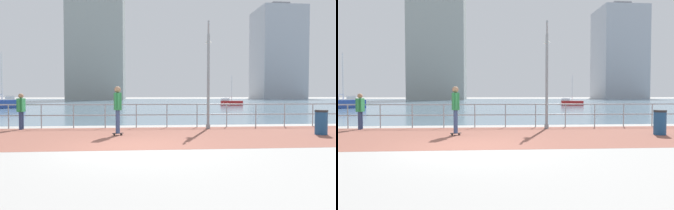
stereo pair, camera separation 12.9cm
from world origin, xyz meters
TOP-DOWN VIEW (x-y plane):
  - ground at (0.00, 40.00)m, footprint 220.00×220.00m
  - brick_paving at (0.00, 2.26)m, footprint 28.00×5.52m
  - harbor_water at (0.00, 50.02)m, footprint 180.00×88.00m
  - waterfront_railing at (-0.00, 5.02)m, footprint 25.25×0.06m
  - lamppost at (3.23, 4.59)m, footprint 0.39×0.81m
  - skateboarder at (-0.62, 2.48)m, footprint 0.41×0.56m
  - bystander at (-4.92, 4.67)m, footprint 0.25×0.55m
  - trash_bin at (7.01, 2.11)m, footprint 0.46×0.46m
  - sailboat_teal at (-21.50, 39.25)m, footprint 3.84×2.52m
  - sailboat_blue at (-14.98, 24.49)m, footprint 4.12×3.76m
  - sailboat_white at (12.34, 31.60)m, footprint 3.06×1.30m
  - tower_steel at (-13.10, 78.29)m, footprint 15.52×11.55m
  - tower_concrete at (50.10, 98.99)m, footprint 16.08×15.35m

SIDE VIEW (x-z plane):
  - ground at x=0.00m, z-range 0.00..0.00m
  - harbor_water at x=0.00m, z-range 0.00..0.00m
  - brick_paving at x=0.00m, z-range 0.00..0.01m
  - sailboat_white at x=12.34m, z-range -1.68..2.48m
  - trash_bin at x=7.01m, z-range 0.00..0.93m
  - sailboat_teal at x=-21.50m, z-range -2.10..3.09m
  - sailboat_blue at x=-14.98m, z-range -2.43..3.57m
  - waterfront_railing at x=0.00m, z-range 0.21..1.30m
  - bystander at x=-4.92m, z-range 0.13..1.69m
  - skateboarder at x=-0.62m, z-range 0.19..2.00m
  - lamppost at x=3.23m, z-range 0.25..5.02m
  - tower_concrete at x=50.10m, z-range -0.83..34.29m
  - tower_steel at x=-13.10m, z-range -0.83..40.39m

